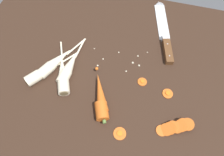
# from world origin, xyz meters

# --- Properties ---
(ground_plane) EXTENTS (1.20, 0.90, 0.04)m
(ground_plane) POSITION_xyz_m (0.00, 0.00, -0.02)
(ground_plane) COLOR #332116
(chefs_knife) EXTENTS (0.12, 0.34, 0.04)m
(chefs_knife) POSITION_xyz_m (0.15, 0.27, 0.01)
(chefs_knife) COLOR silver
(chefs_knife) RESTS_ON ground_plane
(whole_carrot) EXTENTS (0.11, 0.20, 0.04)m
(whole_carrot) POSITION_xyz_m (-0.02, -0.11, 0.02)
(whole_carrot) COLOR #D6601E
(whole_carrot) RESTS_ON ground_plane
(parsnip_front) EXTENTS (0.12, 0.22, 0.04)m
(parsnip_front) POSITION_xyz_m (-0.17, -0.06, 0.02)
(parsnip_front) COLOR beige
(parsnip_front) RESTS_ON ground_plane
(parsnip_mid_left) EXTENTS (0.05, 0.21, 0.04)m
(parsnip_mid_left) POSITION_xyz_m (-0.16, -0.02, 0.02)
(parsnip_mid_left) COLOR beige
(parsnip_mid_left) RESTS_ON ground_plane
(parsnip_mid_right) EXTENTS (0.15, 0.19, 0.04)m
(parsnip_mid_right) POSITION_xyz_m (-0.24, -0.06, 0.02)
(parsnip_mid_right) COLOR beige
(parsnip_mid_right) RESTS_ON ground_plane
(parsnip_back) EXTENTS (0.12, 0.22, 0.04)m
(parsnip_back) POSITION_xyz_m (-0.22, -0.01, 0.02)
(parsnip_back) COLOR beige
(parsnip_back) RESTS_ON ground_plane
(carrot_slice_stack) EXTENTS (0.11, 0.07, 0.04)m
(carrot_slice_stack) POSITION_xyz_m (0.24, -0.14, 0.01)
(carrot_slice_stack) COLOR #D6601E
(carrot_slice_stack) RESTS_ON ground_plane
(carrot_slice_stray_near) EXTENTS (0.04, 0.04, 0.01)m
(carrot_slice_stray_near) POSITION_xyz_m (0.20, -0.02, 0.00)
(carrot_slice_stray_near) COLOR #D6601E
(carrot_slice_stray_near) RESTS_ON ground_plane
(carrot_slice_stray_mid) EXTENTS (0.04, 0.04, 0.01)m
(carrot_slice_stray_mid) POSITION_xyz_m (0.07, -0.20, 0.00)
(carrot_slice_stray_mid) COLOR #D6601E
(carrot_slice_stray_mid) RESTS_ON ground_plane
(carrot_slice_stray_far) EXTENTS (0.03, 0.03, 0.01)m
(carrot_slice_stray_far) POSITION_xyz_m (0.11, -0.00, 0.00)
(carrot_slice_stray_far) COLOR #D6601E
(carrot_slice_stray_far) RESTS_ON ground_plane
(mince_crumbs) EXTENTS (0.21, 0.12, 0.01)m
(mince_crumbs) POSITION_xyz_m (0.03, 0.07, 0.00)
(mince_crumbs) COLOR beige
(mince_crumbs) RESTS_ON ground_plane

